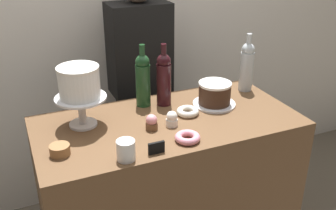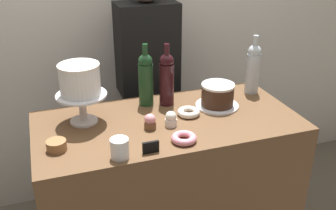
% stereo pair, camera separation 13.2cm
% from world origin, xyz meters
% --- Properties ---
extents(back_wall, '(6.00, 0.05, 2.60)m').
position_xyz_m(back_wall, '(0.00, 0.89, 1.30)').
color(back_wall, silver).
rests_on(back_wall, ground_plane).
extents(display_counter, '(1.27, 0.62, 0.95)m').
position_xyz_m(display_counter, '(0.00, 0.00, 0.47)').
color(display_counter, brown).
rests_on(display_counter, ground_plane).
extents(cake_stand_pedestal, '(0.24, 0.24, 0.15)m').
position_xyz_m(cake_stand_pedestal, '(-0.39, 0.11, 1.05)').
color(cake_stand_pedestal, silver).
rests_on(cake_stand_pedestal, display_counter).
extents(white_layer_cake, '(0.19, 0.19, 0.14)m').
position_xyz_m(white_layer_cake, '(-0.39, 0.11, 1.17)').
color(white_layer_cake, white).
rests_on(white_layer_cake, cake_stand_pedestal).
extents(silver_serving_platter, '(0.22, 0.22, 0.01)m').
position_xyz_m(silver_serving_platter, '(0.29, 0.06, 0.95)').
color(silver_serving_platter, white).
rests_on(silver_serving_platter, display_counter).
extents(chocolate_round_cake, '(0.17, 0.17, 0.11)m').
position_xyz_m(chocolate_round_cake, '(0.29, 0.06, 1.01)').
color(chocolate_round_cake, '#3D2619').
rests_on(chocolate_round_cake, silver_serving_platter).
extents(wine_bottle_clear, '(0.08, 0.08, 0.33)m').
position_xyz_m(wine_bottle_clear, '(0.55, 0.17, 1.09)').
color(wine_bottle_clear, '#B2BCC1').
rests_on(wine_bottle_clear, display_counter).
extents(wine_bottle_green, '(0.08, 0.08, 0.33)m').
position_xyz_m(wine_bottle_green, '(-0.05, 0.21, 1.09)').
color(wine_bottle_green, '#193D1E').
rests_on(wine_bottle_green, display_counter).
extents(wine_bottle_dark_red, '(0.08, 0.08, 0.33)m').
position_xyz_m(wine_bottle_dark_red, '(0.05, 0.18, 1.09)').
color(wine_bottle_dark_red, black).
rests_on(wine_bottle_dark_red, display_counter).
extents(cupcake_vanilla, '(0.06, 0.06, 0.07)m').
position_xyz_m(cupcake_vanilla, '(-0.01, -0.06, 0.98)').
color(cupcake_vanilla, white).
rests_on(cupcake_vanilla, display_counter).
extents(cupcake_strawberry, '(0.06, 0.06, 0.07)m').
position_xyz_m(cupcake_strawberry, '(-0.11, -0.05, 0.98)').
color(cupcake_strawberry, brown).
rests_on(cupcake_strawberry, display_counter).
extents(donut_pink, '(0.11, 0.11, 0.03)m').
position_xyz_m(donut_pink, '(-0.00, -0.22, 0.96)').
color(donut_pink, pink).
rests_on(donut_pink, display_counter).
extents(donut_sugar, '(0.11, 0.11, 0.03)m').
position_xyz_m(donut_sugar, '(0.11, 0.02, 0.96)').
color(donut_sugar, silver).
rests_on(donut_sugar, display_counter).
extents(cookie_stack, '(0.08, 0.08, 0.04)m').
position_xyz_m(cookie_stack, '(-0.53, -0.11, 0.97)').
color(cookie_stack, olive).
rests_on(cookie_stack, display_counter).
extents(price_sign_chalkboard, '(0.07, 0.01, 0.05)m').
position_xyz_m(price_sign_chalkboard, '(-0.16, -0.26, 0.97)').
color(price_sign_chalkboard, black).
rests_on(price_sign_chalkboard, display_counter).
extents(coffee_cup_ceramic, '(0.08, 0.08, 0.08)m').
position_xyz_m(coffee_cup_ceramic, '(-0.29, -0.25, 0.99)').
color(coffee_cup_ceramic, white).
rests_on(coffee_cup_ceramic, display_counter).
extents(barista_figure, '(0.36, 0.22, 1.60)m').
position_xyz_m(barista_figure, '(0.07, 0.60, 0.84)').
color(barista_figure, black).
rests_on(barista_figure, ground_plane).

